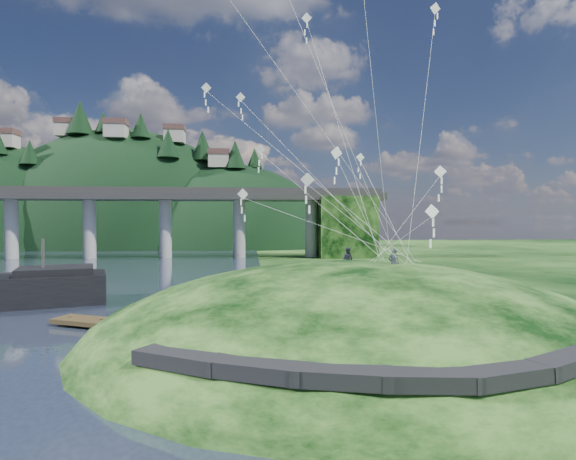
{
  "coord_description": "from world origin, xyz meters",
  "views": [
    {
      "loc": [
        1.23,
        -26.43,
        7.57
      ],
      "look_at": [
        4.0,
        6.0,
        7.0
      ],
      "focal_mm": 28.0,
      "sensor_mm": 36.0,
      "label": 1
    }
  ],
  "objects": [
    {
      "name": "wooden_dock",
      "position": [
        -6.83,
        5.39,
        0.41
      ],
      "size": [
        12.77,
        7.16,
        0.93
      ],
      "color": "#312614",
      "rests_on": "ground"
    },
    {
      "name": "kite_flyers",
      "position": [
        8.99,
        3.5,
        5.83
      ],
      "size": [
        3.15,
        4.18,
        1.98
      ],
      "color": "#272C35",
      "rests_on": "ground"
    },
    {
      "name": "ground",
      "position": [
        0.0,
        0.0,
        0.0
      ],
      "size": [
        320.0,
        320.0,
        0.0
      ],
      "primitive_type": "plane",
      "color": "black",
      "rests_on": "ground"
    },
    {
      "name": "footpath",
      "position": [
        7.46,
        -9.74,
        2.08
      ],
      "size": [
        22.29,
        5.84,
        0.83
      ],
      "color": "black",
      "rests_on": "ground"
    },
    {
      "name": "bridge",
      "position": [
        -26.46,
        70.07,
        9.7
      ],
      "size": [
        160.0,
        11.0,
        15.0
      ],
      "color": "#2D2B2B",
      "rests_on": "ground"
    },
    {
      "name": "kite_swarm",
      "position": [
        5.4,
        3.73,
        15.53
      ],
      "size": [
        17.2,
        16.41,
        18.48
      ],
      "color": "white",
      "rests_on": "ground"
    },
    {
      "name": "far_ridge",
      "position": [
        -43.58,
        122.17,
        -7.44
      ],
      "size": [
        153.0,
        70.0,
        94.5
      ],
      "color": "black",
      "rests_on": "ground"
    },
    {
      "name": "grass_hill",
      "position": [
        8.0,
        2.0,
        -1.5
      ],
      "size": [
        36.0,
        32.0,
        13.0
      ],
      "color": "black",
      "rests_on": "ground"
    }
  ]
}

